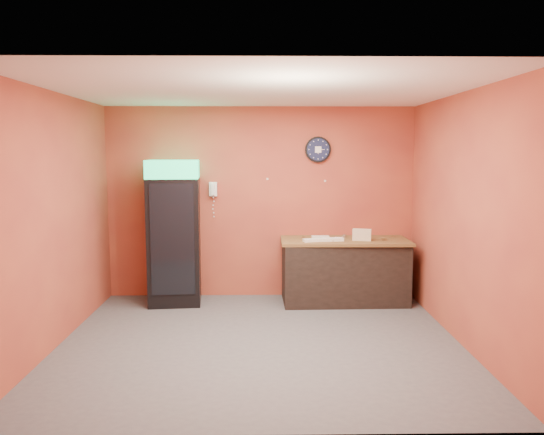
{
  "coord_description": "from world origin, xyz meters",
  "views": [
    {
      "loc": [
        0.03,
        -5.79,
        2.13
      ],
      "look_at": [
        0.14,
        0.6,
        1.35
      ],
      "focal_mm": 35.0,
      "sensor_mm": 36.0,
      "label": 1
    }
  ],
  "objects": [
    {
      "name": "wall_phone",
      "position": [
        -0.69,
        1.95,
        1.6
      ],
      "size": [
        0.11,
        0.1,
        0.21
      ],
      "color": "white",
      "rests_on": "back_wall"
    },
    {
      "name": "wrapped_sandwich_left",
      "position": [
        0.72,
        1.43,
        0.93
      ],
      "size": [
        0.28,
        0.16,
        0.04
      ],
      "primitive_type": "cube",
      "rotation": [
        0.0,
        0.0,
        0.24
      ],
      "color": "white",
      "rests_on": "butcher_paper"
    },
    {
      "name": "prep_counter",
      "position": [
        1.19,
        1.61,
        0.44
      ],
      "size": [
        1.76,
        0.81,
        0.87
      ],
      "primitive_type": "cube",
      "rotation": [
        0.0,
        0.0,
        0.02
      ],
      "color": "black",
      "rests_on": "floor"
    },
    {
      "name": "beverage_cooler",
      "position": [
        -1.23,
        1.6,
        0.99
      ],
      "size": [
        0.77,
        0.78,
        2.03
      ],
      "rotation": [
        0.0,
        0.0,
        0.09
      ],
      "color": "black",
      "rests_on": "floor"
    },
    {
      "name": "floor",
      "position": [
        0.0,
        0.0,
        0.0
      ],
      "size": [
        4.5,
        4.5,
        0.0
      ],
      "primitive_type": "plane",
      "color": "#47474C",
      "rests_on": "ground"
    },
    {
      "name": "left_wall",
      "position": [
        -2.25,
        0.0,
        1.4
      ],
      "size": [
        0.02,
        4.0,
        2.8
      ],
      "primitive_type": "cube",
      "color": "#B75233",
      "rests_on": "floor"
    },
    {
      "name": "right_wall",
      "position": [
        2.25,
        0.0,
        1.4
      ],
      "size": [
        0.02,
        4.0,
        2.8
      ],
      "primitive_type": "cube",
      "color": "#B75233",
      "rests_on": "floor"
    },
    {
      "name": "wall_clock",
      "position": [
        0.84,
        1.97,
        2.18
      ],
      "size": [
        0.38,
        0.06,
        0.38
      ],
      "color": "black",
      "rests_on": "back_wall"
    },
    {
      "name": "kitchen_tool",
      "position": [
        1.2,
        1.72,
        0.94
      ],
      "size": [
        0.06,
        0.06,
        0.06
      ],
      "primitive_type": "cylinder",
      "color": "silver",
      "rests_on": "butcher_paper"
    },
    {
      "name": "ceiling",
      "position": [
        0.0,
        0.0,
        2.8
      ],
      "size": [
        4.5,
        4.0,
        0.02
      ],
      "primitive_type": "cube",
      "color": "white",
      "rests_on": "back_wall"
    },
    {
      "name": "butcher_paper",
      "position": [
        1.19,
        1.61,
        0.89
      ],
      "size": [
        1.81,
        0.86,
        0.04
      ],
      "primitive_type": "cube",
      "rotation": [
        0.0,
        0.0,
        -0.01
      ],
      "color": "brown",
      "rests_on": "prep_counter"
    },
    {
      "name": "wrapped_sandwich_right",
      "position": [
        0.86,
        1.7,
        0.93
      ],
      "size": [
        0.25,
        0.1,
        0.04
      ],
      "primitive_type": "cube",
      "rotation": [
        0.0,
        0.0,
        0.02
      ],
      "color": "white",
      "rests_on": "butcher_paper"
    },
    {
      "name": "back_wall",
      "position": [
        0.0,
        2.0,
        1.4
      ],
      "size": [
        4.5,
        0.02,
        2.8
      ],
      "primitive_type": "cube",
      "color": "#B75233",
      "rests_on": "floor"
    },
    {
      "name": "sub_roll_stack",
      "position": [
        1.42,
        1.49,
        0.99
      ],
      "size": [
        0.27,
        0.15,
        0.16
      ],
      "rotation": [
        0.0,
        0.0,
        -0.25
      ],
      "color": "beige",
      "rests_on": "butcher_paper"
    },
    {
      "name": "wrapped_sandwich_mid",
      "position": [
        1.0,
        1.47,
        0.93
      ],
      "size": [
        0.31,
        0.16,
        0.04
      ],
      "primitive_type": "cube",
      "rotation": [
        0.0,
        0.0,
        0.14
      ],
      "color": "white",
      "rests_on": "butcher_paper"
    }
  ]
}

